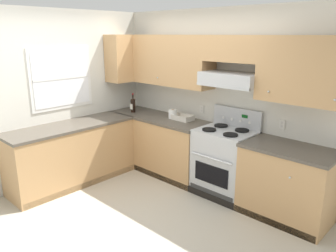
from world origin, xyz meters
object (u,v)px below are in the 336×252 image
object	(u,v)px
stove	(224,162)
paper_towel_roll	(173,114)
bowl	(183,118)
wine_bottle	(133,105)

from	to	relation	value
stove	paper_towel_roll	bearing A→B (deg)	176.68
bowl	paper_towel_roll	bearing A→B (deg)	-171.53
stove	bowl	world-z (taller)	stove
bowl	paper_towel_roll	xyz separation A→B (m)	(-0.18, -0.03, 0.04)
bowl	paper_towel_roll	world-z (taller)	paper_towel_roll
bowl	paper_towel_roll	size ratio (longest dim) A/B	2.24
stove	wine_bottle	size ratio (longest dim) A/B	3.70
wine_bottle	stove	bearing A→B (deg)	2.96
stove	bowl	bearing A→B (deg)	174.11
stove	paper_towel_roll	xyz separation A→B (m)	(-1.03, 0.06, 0.50)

